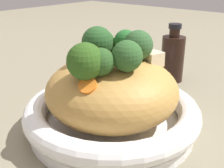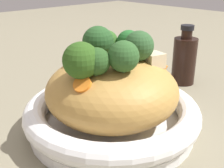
# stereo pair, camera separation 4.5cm
# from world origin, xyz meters

# --- Properties ---
(ground_plane) EXTENTS (3.00, 3.00, 0.00)m
(ground_plane) POSITION_xyz_m (0.00, 0.00, 0.00)
(ground_plane) COLOR #79725B
(serving_bowl) EXTENTS (0.29, 0.29, 0.05)m
(serving_bowl) POSITION_xyz_m (0.00, 0.00, 0.03)
(serving_bowl) COLOR white
(serving_bowl) RESTS_ON ground_plane
(noodle_heap) EXTENTS (0.21, 0.21, 0.11)m
(noodle_heap) POSITION_xyz_m (-0.00, -0.00, 0.07)
(noodle_heap) COLOR #B58640
(noodle_heap) RESTS_ON serving_bowl
(broccoli_florets) EXTENTS (0.17, 0.15, 0.07)m
(broccoli_florets) POSITION_xyz_m (0.01, 0.00, 0.14)
(broccoli_florets) COLOR #8EB76B
(broccoli_florets) RESTS_ON serving_bowl
(carrot_coins) EXTENTS (0.19, 0.08, 0.04)m
(carrot_coins) POSITION_xyz_m (0.01, 0.01, 0.12)
(carrot_coins) COLOR orange
(carrot_coins) RESTS_ON serving_bowl
(zucchini_slices) EXTENTS (0.12, 0.09, 0.03)m
(zucchini_slices) POSITION_xyz_m (0.01, -0.01, 0.12)
(zucchini_slices) COLOR beige
(zucchini_slices) RESTS_ON serving_bowl
(chicken_chunks) EXTENTS (0.04, 0.12, 0.02)m
(chicken_chunks) POSITION_xyz_m (-0.05, 0.00, 0.12)
(chicken_chunks) COLOR beige
(chicken_chunks) RESTS_ON serving_bowl
(soy_sauce_bottle) EXTENTS (0.05, 0.05, 0.14)m
(soy_sauce_bottle) POSITION_xyz_m (-0.27, -0.04, 0.06)
(soy_sauce_bottle) COLOR black
(soy_sauce_bottle) RESTS_ON ground_plane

